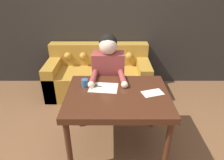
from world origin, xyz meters
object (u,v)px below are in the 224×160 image
object	(u,v)px
couch	(98,76)
mug	(84,83)
dining_table	(117,100)
scissors	(99,86)
person	(108,78)

from	to	relation	value
couch	mug	xyz separation A→B (m)	(-0.07, -1.17, 0.50)
dining_table	scissors	distance (m)	0.27
couch	scissors	distance (m)	1.26
person	couch	bearing A→B (deg)	103.80
dining_table	person	bearing A→B (deg)	100.89
person	scissors	world-z (taller)	person
person	scissors	size ratio (longest dim) A/B	5.24
couch	person	xyz separation A→B (m)	(0.19, -0.76, 0.36)
person	scissors	xyz separation A→B (m)	(-0.10, -0.42, 0.10)
couch	mug	bearing A→B (deg)	-93.58
dining_table	scissors	xyz separation A→B (m)	(-0.21, 0.15, 0.09)
mug	person	bearing A→B (deg)	57.84
couch	person	distance (m)	0.86
scissors	mug	xyz separation A→B (m)	(-0.16, 0.00, 0.04)
mug	couch	bearing A→B (deg)	86.42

